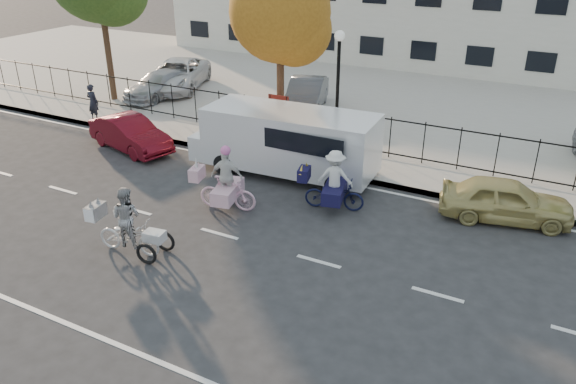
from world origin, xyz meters
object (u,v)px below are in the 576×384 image
Objects in this scene: zebra_trike at (128,228)px; bull_bike at (334,186)px; white_van at (287,140)px; lot_car_b at (177,75)px; lot_car_c at (306,95)px; red_sedan at (130,134)px; pedestrian at (93,102)px; gold_sedan at (506,200)px; unicorn_bike at (226,186)px; lamppost at (338,71)px; lot_car_a at (160,85)px.

bull_bike is at bearing -45.88° from zebra_trike.
lot_car_b is (-9.71, 6.59, -0.36)m from white_van.
red_sedan is at bearing -134.74° from lot_car_c.
pedestrian reaches higher than lot_car_c.
zebra_trike is at bearing 128.71° from bull_bike.
lot_car_c is at bearing -21.46° from lot_car_b.
white_van is at bearing 77.52° from gold_sedan.
red_sedan reaches higher than gold_sedan.
red_sedan is at bearing 55.19° from unicorn_bike.
bull_bike is at bearing -81.26° from red_sedan.
unicorn_bike reaches higher than gold_sedan.
bull_bike is at bearing -67.45° from lamppost.
pedestrian is at bearing -172.54° from lamppost.
bull_bike reaches higher than pedestrian.
lot_car_b is (-10.48, 4.29, -2.25)m from lamppost.
pedestrian is (-9.34, 4.06, 0.18)m from unicorn_bike.
lot_car_c is (7.28, 5.48, -0.08)m from pedestrian.
lamppost is 9.18m from zebra_trike.
lot_car_a is at bearing 165.20° from lamppost.
white_van is at bearing 42.17° from bull_bike.
white_van is 1.74× the size of gold_sedan.
unicorn_bike reaches higher than lot_car_c.
zebra_trike is 14.09m from lot_car_a.
white_van is 1.68× the size of red_sedan.
zebra_trike is at bearing -76.79° from lot_car_b.
lot_car_c is (-1.20, 12.75, 0.13)m from zebra_trike.
unicorn_bike is at bearing -23.10° from zebra_trike.
bull_bike is 0.49× the size of lot_car_c.
unicorn_bike reaches higher than red_sedan.
zebra_trike is at bearing -123.36° from red_sedan.
white_van reaches higher than unicorn_bike.
lamppost is 5.68m from lot_car_c.
white_van is at bearing -85.78° from lot_car_c.
white_van reaches higher than bull_bike.
gold_sedan is (4.60, 1.64, -0.12)m from bull_bike.
lamppost is at bearing -51.88° from red_sedan.
lot_car_b is (-8.48, 12.92, 0.15)m from zebra_trike.
lamppost is 2.13× the size of unicorn_bike.
bull_bike is 2.96m from white_van.
lamppost is 11.54m from lot_car_b.
gold_sedan is at bearing -20.23° from lamppost.
lot_car_b is (-0.00, 5.66, -0.06)m from pedestrian.
lamppost is 3.07m from white_van.
white_van is 6.31m from red_sedan.
lot_car_c is (7.13, 1.38, 0.10)m from lot_car_a.
lot_car_c reaches higher than lot_car_a.
pedestrian is at bearing 171.52° from white_van.
zebra_trike is 3.32m from unicorn_bike.
red_sedan is (-5.01, 5.63, -0.09)m from zebra_trike.
red_sedan is 13.27m from gold_sedan.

